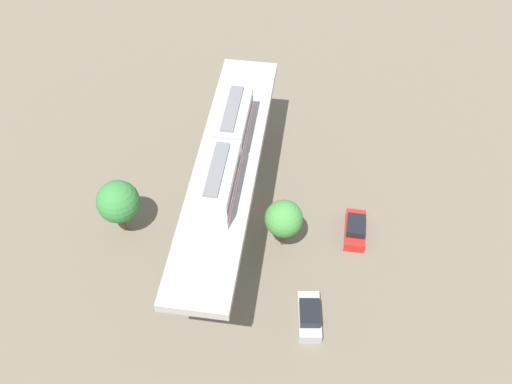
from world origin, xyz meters
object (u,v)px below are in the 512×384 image
train (226,151)px  tree_mid_lot (118,202)px  tree_near_viaduct (284,219)px  parked_car_red (355,229)px  parked_car_silver (309,316)px

train → tree_mid_lot: size_ratio=2.32×
tree_near_viaduct → parked_car_red: bearing=-163.0°
parked_car_red → tree_near_viaduct: size_ratio=0.81×
parked_car_red → tree_mid_lot: bearing=6.9°
parked_car_silver → tree_mid_lot: bearing=-29.3°
parked_car_silver → tree_mid_lot: tree_mid_lot is taller
parked_car_silver → train: bearing=-55.8°
train → parked_car_silver: bearing=131.8°
parked_car_red → parked_car_silver: size_ratio=0.96×
train → parked_car_silver: size_ratio=3.08×
tree_near_viaduct → tree_mid_lot: (14.48, 0.43, 0.36)m
train → parked_car_red: train is taller
parked_car_silver → tree_mid_lot: (17.48, -6.99, 3.17)m
tree_mid_lot → train: bearing=-167.0°
parked_car_silver → tree_near_viaduct: 8.48m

